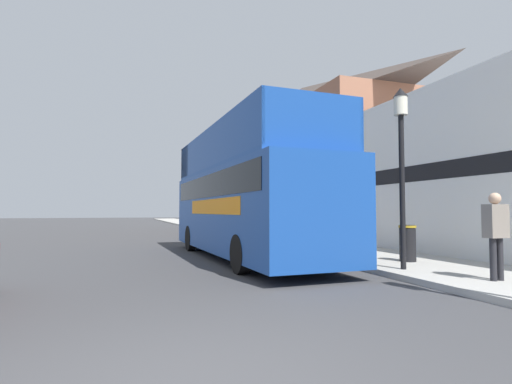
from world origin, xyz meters
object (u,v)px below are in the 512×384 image
lamp_post_nearest (401,142)px  litter_bin (408,242)px  tour_bus (244,202)px  lamp_post_second (264,176)px  parked_car_ahead_of_bus (214,227)px  pedestrian_second (496,227)px

lamp_post_nearest → litter_bin: 3.00m
tour_bus → litter_bin: size_ratio=10.14×
lamp_post_second → lamp_post_nearest: bearing=-89.7°
parked_car_ahead_of_bus → litter_bin: 12.00m
lamp_post_nearest → lamp_post_second: 9.60m
lamp_post_nearest → lamp_post_second: (-0.05, 9.60, -0.02)m
litter_bin → pedestrian_second: bearing=-97.3°
parked_car_ahead_of_bus → lamp_post_nearest: (1.69, -12.85, 2.52)m
parked_car_ahead_of_bus → lamp_post_second: bearing=-62.1°
parked_car_ahead_of_bus → litter_bin: size_ratio=4.26×
tour_bus → pedestrian_second: 7.25m
tour_bus → litter_bin: tour_bus is taller
pedestrian_second → litter_bin: bearing=82.7°
lamp_post_second → litter_bin: bearing=-82.1°
parked_car_ahead_of_bus → tour_bus: bearing=-95.0°
pedestrian_second → litter_bin: pedestrian_second is taller
tour_bus → parked_car_ahead_of_bus: size_ratio=2.38×
lamp_post_second → tour_bus: bearing=-116.7°
parked_car_ahead_of_bus → lamp_post_nearest: lamp_post_nearest is taller
parked_car_ahead_of_bus → pedestrian_second: (2.40, -14.75, 0.53)m
litter_bin → tour_bus: bearing=138.3°
litter_bin → lamp_post_second: bearing=97.9°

